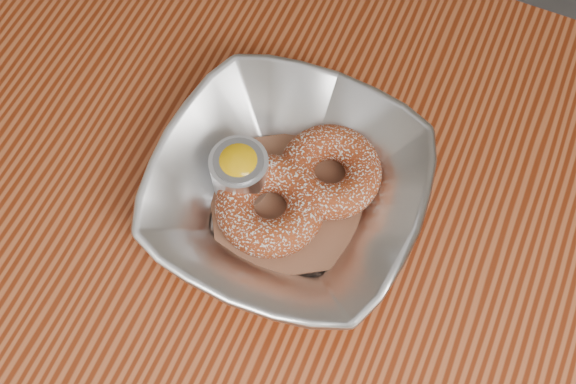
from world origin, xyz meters
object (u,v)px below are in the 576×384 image
at_px(ramekin, 240,171).
at_px(donut_front, 270,205).
at_px(serving_bowl, 288,192).
at_px(table, 300,316).
at_px(donut_back, 330,171).

bearing_deg(ramekin, donut_front, -24.47).
xyz_separation_m(serving_bowl, donut_front, (-0.01, -0.02, -0.00)).
xyz_separation_m(table, serving_bowl, (-0.04, 0.07, 0.13)).
relative_size(donut_back, ramekin, 1.77).
bearing_deg(serving_bowl, ramekin, -179.35).
distance_m(serving_bowl, donut_back, 0.05).
height_order(table, serving_bowl, serving_bowl).
height_order(table, donut_back, donut_back).
relative_size(serving_bowl, donut_back, 2.54).
height_order(donut_back, ramekin, ramekin).
xyz_separation_m(table, donut_back, (-0.02, 0.11, 0.13)).
bearing_deg(ramekin, table, -36.95).
bearing_deg(donut_front, donut_back, 55.83).
relative_size(table, donut_back, 12.42).
distance_m(donut_back, donut_front, 0.07).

